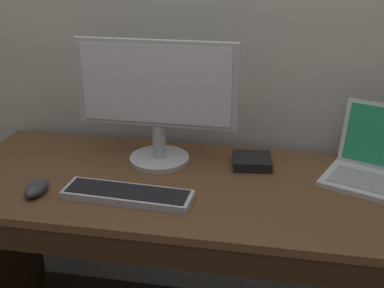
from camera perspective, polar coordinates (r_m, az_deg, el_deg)
name	(u,v)px	position (r m, az deg, el deg)	size (l,w,h in m)	color
desk	(219,243)	(1.76, 3.16, -11.36)	(1.83, 0.66, 0.75)	brown
laptop_silver	(378,167)	(1.77, 20.71, -2.46)	(0.39, 0.37, 0.24)	silver
external_monitor	(157,99)	(1.72, -4.08, 5.23)	(0.57, 0.22, 0.45)	#B7B7BC
wired_keyboard	(128,194)	(1.58, -7.46, -5.80)	(0.42, 0.14, 0.03)	#BCBCC1
computer_mouse	(37,188)	(1.66, -17.51, -4.84)	(0.06, 0.12, 0.04)	#38383D
external_drive_box	(252,161)	(1.79, 6.95, -1.99)	(0.14, 0.13, 0.03)	black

